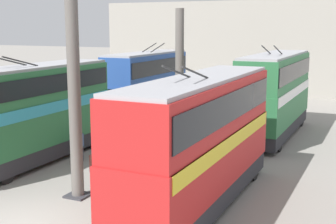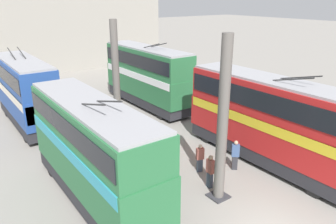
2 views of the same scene
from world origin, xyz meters
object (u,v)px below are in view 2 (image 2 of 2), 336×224
at_px(person_aisle_midway, 200,157).
at_px(oil_drum, 127,158).
at_px(bus_right_far, 25,89).
at_px(bus_left_far, 147,73).
at_px(bus_left_near, 269,116).
at_px(bus_right_mid, 93,146).
at_px(person_aisle_foreground, 210,170).
at_px(person_by_right_row, 125,164).
at_px(person_by_left_row, 235,154).

bearing_deg(person_aisle_midway, oil_drum, -118.91).
height_order(bus_right_far, oil_drum, bus_right_far).
bearing_deg(person_aisle_midway, bus_left_far, 178.32).
xyz_separation_m(bus_left_near, bus_right_far, (14.43, 9.81, -0.02)).
xyz_separation_m(bus_right_far, oil_drum, (-10.05, -2.88, -2.40)).
relative_size(bus_right_mid, person_aisle_foreground, 5.45).
bearing_deg(person_aisle_midway, person_aisle_foreground, -5.99).
distance_m(person_aisle_midway, person_by_right_row, 4.16).
xyz_separation_m(bus_right_far, person_by_left_row, (-14.08, -7.56, -1.89)).
relative_size(bus_left_near, oil_drum, 12.62).
xyz_separation_m(person_by_right_row, oil_drum, (1.25, -0.83, -0.45)).
bearing_deg(person_aisle_foreground, person_aisle_midway, 70.68).
distance_m(bus_right_far, person_aisle_midway, 14.45).
height_order(bus_left_near, bus_right_far, bus_left_near).
bearing_deg(person_aisle_foreground, bus_right_far, 113.28).
distance_m(person_by_right_row, oil_drum, 1.56).
bearing_deg(person_by_right_row, person_aisle_foreground, 115.42).
height_order(person_by_left_row, oil_drum, person_by_left_row).
bearing_deg(bus_right_mid, person_aisle_foreground, -115.34).
height_order(bus_right_mid, person_aisle_foreground, bus_right_mid).
distance_m(bus_left_near, oil_drum, 8.55).
distance_m(bus_right_mid, person_by_right_row, 2.96).
distance_m(bus_right_far, oil_drum, 10.72).
bearing_deg(person_aisle_foreground, person_by_right_row, 136.85).
distance_m(person_by_left_row, oil_drum, 6.20).
distance_m(bus_right_mid, bus_right_far, 12.18).
relative_size(person_by_left_row, oil_drum, 2.06).
xyz_separation_m(bus_left_far, bus_right_far, (1.39, 9.81, -0.13)).
bearing_deg(person_by_left_row, bus_left_near, -59.08).
bearing_deg(bus_right_far, person_aisle_midway, -156.08).
distance_m(bus_left_far, person_aisle_midway, 12.54).
xyz_separation_m(bus_left_far, oil_drum, (-8.66, 6.93, -2.53)).
distance_m(bus_left_near, person_by_right_row, 8.59).
height_order(person_aisle_foreground, person_by_right_row, person_aisle_foreground).
relative_size(bus_right_mid, oil_drum, 11.52).
xyz_separation_m(person_aisle_foreground, person_aisle_midway, (1.53, -0.66, -0.10)).
xyz_separation_m(bus_left_far, bus_right_mid, (-10.79, 9.81, -0.14)).
bearing_deg(bus_right_far, person_by_left_row, -151.78).
bearing_deg(person_aisle_foreground, bus_left_near, 6.17).
distance_m(bus_right_far, person_aisle_foreground, 15.61).
distance_m(bus_left_near, person_aisle_foreground, 5.03).
height_order(person_by_left_row, person_aisle_midway, person_by_left_row).
xyz_separation_m(person_by_left_row, person_aisle_midway, (1.00, 1.75, -0.08)).
relative_size(bus_left_far, bus_right_mid, 1.05).
xyz_separation_m(bus_right_mid, bus_right_far, (12.18, 0.00, 0.01)).
height_order(person_aisle_midway, oil_drum, person_aisle_midway).
relative_size(bus_left_near, bus_left_far, 1.04).
distance_m(person_by_left_row, person_by_right_row, 6.17).
height_order(person_by_right_row, oil_drum, person_by_right_row).
bearing_deg(person_by_left_row, person_aisle_foreground, 142.11).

